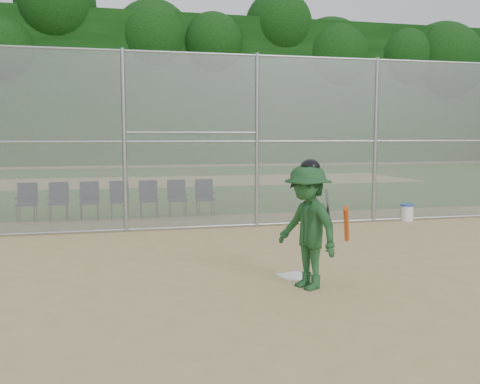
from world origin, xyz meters
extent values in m
plane|color=tan|center=(0.00, 0.00, 0.00)|extent=(100.00, 100.00, 0.00)
plane|color=#28601D|center=(0.00, 18.00, 0.01)|extent=(100.00, 100.00, 0.00)
plane|color=tan|center=(0.00, 18.00, 0.01)|extent=(24.00, 24.00, 0.00)
cube|color=gray|center=(0.00, 5.00, 2.00)|extent=(16.00, 0.02, 4.00)
cylinder|color=#9EA3A8|center=(0.00, 5.00, 3.95)|extent=(16.00, 0.05, 0.05)
cube|color=black|center=(0.00, 35.00, 5.50)|extent=(80.00, 5.00, 11.00)
cube|color=white|center=(0.37, 0.55, 0.01)|extent=(0.49, 0.49, 0.02)
imported|color=#1E4D25|center=(0.35, -0.07, 0.86)|extent=(0.99, 1.27, 1.73)
ellipsoid|color=black|center=(0.35, -0.07, 1.70)|extent=(0.27, 0.30, 0.23)
cylinder|color=#DB4A14|center=(0.75, -0.47, 0.95)|extent=(0.38, 0.66, 0.58)
cylinder|color=white|center=(4.91, 4.99, 0.18)|extent=(0.31, 0.31, 0.37)
cylinder|color=#284DAF|center=(4.91, 4.99, 0.39)|extent=(0.33, 0.33, 0.05)
cylinder|color=#D84C14|center=(2.49, 5.01, 0.42)|extent=(0.06, 0.29, 0.84)
cylinder|color=black|center=(2.79, 5.01, 0.41)|extent=(0.06, 0.31, 0.83)
camera|label=1|loc=(-2.27, -6.97, 2.13)|focal=40.00mm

